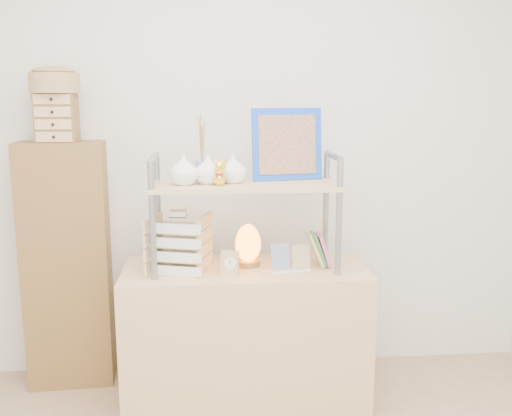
{
  "coord_description": "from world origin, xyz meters",
  "views": [
    {
      "loc": [
        -0.18,
        -1.5,
        1.58
      ],
      "look_at": [
        0.05,
        1.2,
        1.05
      ],
      "focal_mm": 40.0,
      "sensor_mm": 36.0,
      "label": 1
    }
  ],
  "objects_px": {
    "letter_tray": "(179,247)",
    "desk": "(245,339)",
    "salt_lamp": "(248,245)",
    "cabinet": "(67,265)"
  },
  "relations": [
    {
      "from": "letter_tray",
      "to": "salt_lamp",
      "type": "bearing_deg",
      "value": 10.07
    },
    {
      "from": "salt_lamp",
      "to": "cabinet",
      "type": "bearing_deg",
      "value": 161.0
    },
    {
      "from": "letter_tray",
      "to": "desk",
      "type": "bearing_deg",
      "value": 4.12
    },
    {
      "from": "desk",
      "to": "letter_tray",
      "type": "xyz_separation_m",
      "value": [
        -0.32,
        -0.02,
        0.49
      ]
    },
    {
      "from": "letter_tray",
      "to": "salt_lamp",
      "type": "xyz_separation_m",
      "value": [
        0.34,
        0.06,
        -0.01
      ]
    },
    {
      "from": "cabinet",
      "to": "letter_tray",
      "type": "xyz_separation_m",
      "value": [
        0.63,
        -0.39,
        0.19
      ]
    },
    {
      "from": "cabinet",
      "to": "desk",
      "type": "bearing_deg",
      "value": -24.76
    },
    {
      "from": "cabinet",
      "to": "salt_lamp",
      "type": "height_order",
      "value": "cabinet"
    },
    {
      "from": "letter_tray",
      "to": "cabinet",
      "type": "bearing_deg",
      "value": 148.03
    },
    {
      "from": "desk",
      "to": "salt_lamp",
      "type": "height_order",
      "value": "salt_lamp"
    }
  ]
}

